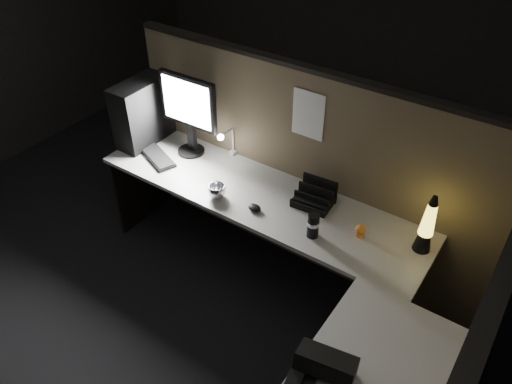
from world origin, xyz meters
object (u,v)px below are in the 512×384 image
Objects in this scene: monitor at (189,108)px; lava_lamp at (427,228)px; pc_tower at (142,112)px; keyboard at (156,156)px; desk_phone at (321,372)px.

lava_lamp is at bearing -2.03° from monitor.
monitor reaches higher than pc_tower.
monitor reaches higher than keyboard.
desk_phone reaches higher than keyboard.
desk_phone is at bearing -94.17° from lava_lamp.
pc_tower is 1.18× the size of keyboard.
keyboard is at bearing -174.92° from lava_lamp.
lava_lamp is (2.13, 0.04, -0.08)m from pc_tower.
lava_lamp is 1.26× the size of desk_phone.
keyboard is (0.22, -0.13, -0.23)m from pc_tower.
lava_lamp is (1.74, -0.04, -0.20)m from monitor.
pc_tower is 2.30m from desk_phone.
pc_tower is 0.34m from keyboard.
pc_tower is 0.41m from monitor.
keyboard is at bearing -130.23° from monitor.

